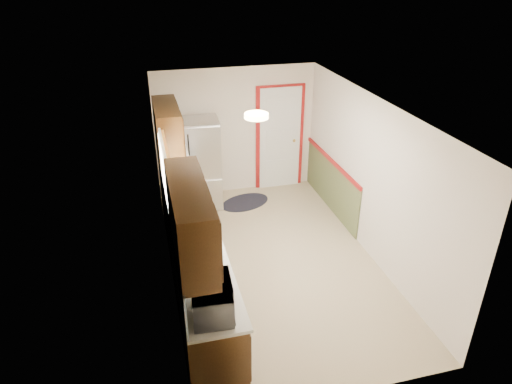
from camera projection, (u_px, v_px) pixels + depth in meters
room_shell at (274, 190)px, 6.39m from camera, size 3.20×5.20×2.52m
kitchen_run at (190, 236)px, 6.04m from camera, size 0.63×4.00×2.20m
back_wall_trim at (291, 148)px, 8.65m from camera, size 1.12×2.30×2.08m
ceiling_fixture at (256, 116)px, 5.62m from camera, size 0.30×0.30×0.06m
microwave at (212, 296)px, 4.46m from camera, size 0.37×0.62×0.40m
refrigerator at (201, 164)px, 8.16m from camera, size 0.71×0.71×1.64m
rug at (245, 202)px, 8.57m from camera, size 1.12×0.92×0.01m
cooktop at (182, 184)px, 7.11m from camera, size 0.48×0.58×0.02m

